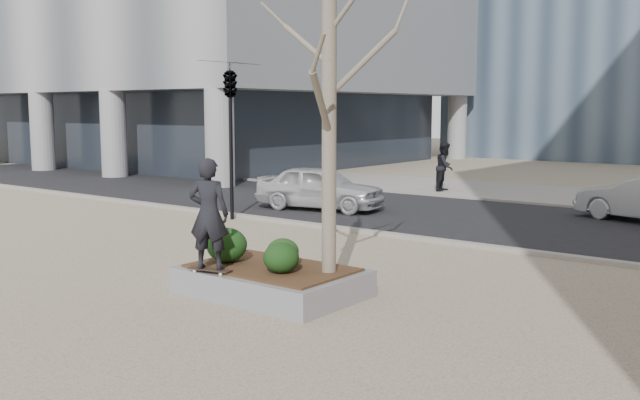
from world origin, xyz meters
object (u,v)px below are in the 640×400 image
Objects in this scene: skateboard at (210,271)px; skateboarder at (209,214)px; planter at (272,282)px; police_car at (320,187)px.

skateboarder reaches higher than skateboard.
skateboard is at bearing 154.27° from skateboarder.
planter is 0.73× the size of police_car.
skateboarder reaches higher than planter.
skateboarder is (-0.60, -0.88, 1.23)m from planter.
police_car is at bearing -87.87° from skateboarder.
skateboarder is at bearing -163.74° from police_car.
police_car reaches higher than skateboard.
planter is at bearing -158.52° from police_car.
skateboarder is at bearing -124.40° from planter.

